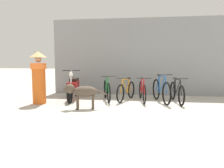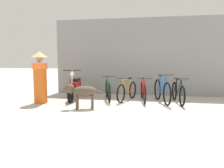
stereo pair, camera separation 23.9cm
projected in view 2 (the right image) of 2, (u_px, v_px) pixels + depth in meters
ground_plane at (139, 115)px, 5.46m from camera, size 60.00×60.00×0.00m
shop_wall_back at (144, 57)px, 8.50m from camera, size 7.15×0.20×2.98m
bicycle_0 at (108, 90)px, 7.37m from camera, size 0.57×1.57×0.85m
bicycle_1 at (127, 91)px, 7.37m from camera, size 0.58×1.56×0.79m
bicycle_2 at (143, 91)px, 7.21m from camera, size 0.46×1.69×0.80m
bicycle_3 at (162, 91)px, 6.98m from camera, size 0.55×1.69×0.93m
bicycle_4 at (178, 93)px, 6.92m from camera, size 0.46×1.69×0.82m
motorcycle at (75, 88)px, 7.59m from camera, size 0.58×1.93×1.04m
stray_dog at (82, 92)px, 6.07m from camera, size 1.19×0.50×0.71m
person_in_robes at (40, 76)px, 6.87m from camera, size 0.56×0.56×1.63m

